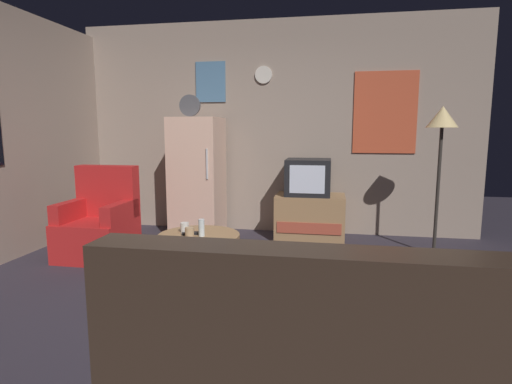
{
  "coord_description": "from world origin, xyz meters",
  "views": [
    {
      "loc": [
        0.74,
        -2.98,
        1.34
      ],
      "look_at": [
        0.04,
        0.9,
        0.75
      ],
      "focal_mm": 28.9,
      "sensor_mm": 36.0,
      "label": 1
    }
  ],
  "objects_px": {
    "tv_stand": "(310,217)",
    "crt_tv": "(308,177)",
    "mug_ceramic_white": "(185,228)",
    "mug_ceramic_tan": "(189,233)",
    "armchair": "(99,225)",
    "couch": "(315,371)",
    "fridge": "(197,177)",
    "coffee_table": "(199,258)",
    "remote_control": "(190,233)",
    "standing_lamp": "(442,129)",
    "wine_glass": "(202,228)"
  },
  "relations": [
    {
      "from": "standing_lamp",
      "to": "coffee_table",
      "type": "xyz_separation_m",
      "value": [
        -2.25,
        -1.22,
        -1.14
      ]
    },
    {
      "from": "fridge",
      "to": "wine_glass",
      "type": "height_order",
      "value": "fridge"
    },
    {
      "from": "armchair",
      "to": "mug_ceramic_white",
      "type": "bearing_deg",
      "value": -24.16
    },
    {
      "from": "fridge",
      "to": "tv_stand",
      "type": "xyz_separation_m",
      "value": [
        1.42,
        0.08,
        -0.48
      ]
    },
    {
      "from": "standing_lamp",
      "to": "armchair",
      "type": "bearing_deg",
      "value": -169.39
    },
    {
      "from": "mug_ceramic_white",
      "to": "couch",
      "type": "bearing_deg",
      "value": -55.17
    },
    {
      "from": "tv_stand",
      "to": "coffee_table",
      "type": "relative_size",
      "value": 1.17
    },
    {
      "from": "wine_glass",
      "to": "couch",
      "type": "relative_size",
      "value": 0.09
    },
    {
      "from": "coffee_table",
      "to": "remote_control",
      "type": "bearing_deg",
      "value": -162.13
    },
    {
      "from": "couch",
      "to": "mug_ceramic_white",
      "type": "bearing_deg",
      "value": 124.83
    },
    {
      "from": "fridge",
      "to": "crt_tv",
      "type": "height_order",
      "value": "fridge"
    },
    {
      "from": "remote_control",
      "to": "couch",
      "type": "relative_size",
      "value": 0.09
    },
    {
      "from": "coffee_table",
      "to": "armchair",
      "type": "height_order",
      "value": "armchair"
    },
    {
      "from": "remote_control",
      "to": "couch",
      "type": "height_order",
      "value": "couch"
    },
    {
      "from": "crt_tv",
      "to": "coffee_table",
      "type": "bearing_deg",
      "value": -117.3
    },
    {
      "from": "couch",
      "to": "tv_stand",
      "type": "bearing_deg",
      "value": 93.15
    },
    {
      "from": "tv_stand",
      "to": "coffee_table",
      "type": "height_order",
      "value": "tv_stand"
    },
    {
      "from": "mug_ceramic_tan",
      "to": "crt_tv",
      "type": "bearing_deg",
      "value": 63.27
    },
    {
      "from": "mug_ceramic_tan",
      "to": "couch",
      "type": "relative_size",
      "value": 0.05
    },
    {
      "from": "remote_control",
      "to": "armchair",
      "type": "height_order",
      "value": "armchair"
    },
    {
      "from": "fridge",
      "to": "coffee_table",
      "type": "xyz_separation_m",
      "value": [
        0.53,
        -1.59,
        -0.54
      ]
    },
    {
      "from": "mug_ceramic_tan",
      "to": "mug_ceramic_white",
      "type": "bearing_deg",
      "value": 121.63
    },
    {
      "from": "mug_ceramic_white",
      "to": "mug_ceramic_tan",
      "type": "height_order",
      "value": "same"
    },
    {
      "from": "remote_control",
      "to": "crt_tv",
      "type": "bearing_deg",
      "value": 40.17
    },
    {
      "from": "standing_lamp",
      "to": "coffee_table",
      "type": "distance_m",
      "value": 2.81
    },
    {
      "from": "crt_tv",
      "to": "coffee_table",
      "type": "distance_m",
      "value": 1.96
    },
    {
      "from": "standing_lamp",
      "to": "mug_ceramic_white",
      "type": "height_order",
      "value": "standing_lamp"
    },
    {
      "from": "mug_ceramic_white",
      "to": "mug_ceramic_tan",
      "type": "bearing_deg",
      "value": -58.37
    },
    {
      "from": "standing_lamp",
      "to": "armchair",
      "type": "distance_m",
      "value": 3.75
    },
    {
      "from": "remote_control",
      "to": "couch",
      "type": "xyz_separation_m",
      "value": [
        1.15,
        -1.69,
        -0.13
      ]
    },
    {
      "from": "tv_stand",
      "to": "crt_tv",
      "type": "height_order",
      "value": "crt_tv"
    },
    {
      "from": "coffee_table",
      "to": "fridge",
      "type": "bearing_deg",
      "value": 108.43
    },
    {
      "from": "fridge",
      "to": "armchair",
      "type": "height_order",
      "value": "fridge"
    },
    {
      "from": "standing_lamp",
      "to": "wine_glass",
      "type": "height_order",
      "value": "standing_lamp"
    },
    {
      "from": "crt_tv",
      "to": "mug_ceramic_white",
      "type": "bearing_deg",
      "value": -121.79
    },
    {
      "from": "tv_stand",
      "to": "mug_ceramic_tan",
      "type": "height_order",
      "value": "tv_stand"
    },
    {
      "from": "standing_lamp",
      "to": "couch",
      "type": "distance_m",
      "value": 3.33
    },
    {
      "from": "mug_ceramic_tan",
      "to": "armchair",
      "type": "xyz_separation_m",
      "value": [
        -1.25,
        0.68,
        -0.14
      ]
    },
    {
      "from": "standing_lamp",
      "to": "wine_glass",
      "type": "xyz_separation_m",
      "value": [
        -2.21,
        -1.28,
        -0.85
      ]
    },
    {
      "from": "wine_glass",
      "to": "fridge",
      "type": "bearing_deg",
      "value": 109.23
    },
    {
      "from": "crt_tv",
      "to": "remote_control",
      "type": "relative_size",
      "value": 3.6
    },
    {
      "from": "fridge",
      "to": "remote_control",
      "type": "bearing_deg",
      "value": -74.08
    },
    {
      "from": "fridge",
      "to": "coffee_table",
      "type": "bearing_deg",
      "value": -71.57
    },
    {
      "from": "standing_lamp",
      "to": "mug_ceramic_white",
      "type": "distance_m",
      "value": 2.81
    },
    {
      "from": "standing_lamp",
      "to": "mug_ceramic_tan",
      "type": "xyz_separation_m",
      "value": [
        -2.3,
        -1.35,
        -0.88
      ]
    },
    {
      "from": "coffee_table",
      "to": "couch",
      "type": "distance_m",
      "value": 2.03
    },
    {
      "from": "armchair",
      "to": "couch",
      "type": "distance_m",
      "value": 3.28
    },
    {
      "from": "armchair",
      "to": "couch",
      "type": "relative_size",
      "value": 0.56
    },
    {
      "from": "coffee_table",
      "to": "couch",
      "type": "relative_size",
      "value": 0.42
    },
    {
      "from": "wine_glass",
      "to": "couch",
      "type": "bearing_deg",
      "value": -58.07
    }
  ]
}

